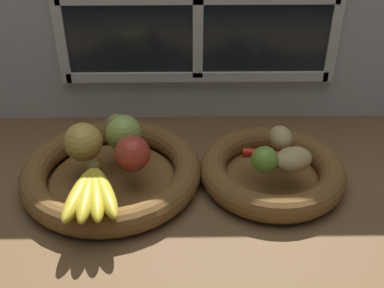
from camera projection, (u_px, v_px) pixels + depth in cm
name	position (u px, v px, depth cm)	size (l,w,h in cm)	color
ground_plane	(200.00, 190.00, 100.65)	(140.00, 90.00, 3.00)	brown
back_wall	(198.00, 10.00, 109.46)	(140.00, 4.60, 55.00)	silver
fruit_bowl_left	(112.00, 172.00, 99.21)	(37.46, 37.46, 5.47)	brown
fruit_bowl_right	(272.00, 171.00, 99.60)	(30.50, 30.50, 5.47)	brown
apple_green_back	(123.00, 133.00, 99.50)	(7.68, 7.68, 7.68)	#99B74C
apple_red_right	(132.00, 154.00, 93.44)	(7.18, 7.18, 7.18)	#B73828
apple_golden_left	(83.00, 142.00, 96.31)	(7.94, 7.94, 7.94)	gold
pear_brown	(118.00, 131.00, 100.16)	(5.53, 5.63, 7.73)	olive
banana_bunch_front	(92.00, 192.00, 86.48)	(11.79, 17.32, 3.30)	gold
potato_small	(293.00, 159.00, 94.05)	(7.86, 5.99, 4.62)	tan
potato_back	(281.00, 138.00, 100.46)	(6.75, 4.83, 4.79)	tan
lime_near	(264.00, 160.00, 93.18)	(5.47, 5.47, 5.47)	#6B9E33
chili_pepper	(272.00, 153.00, 97.99)	(2.19, 2.19, 12.01)	red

